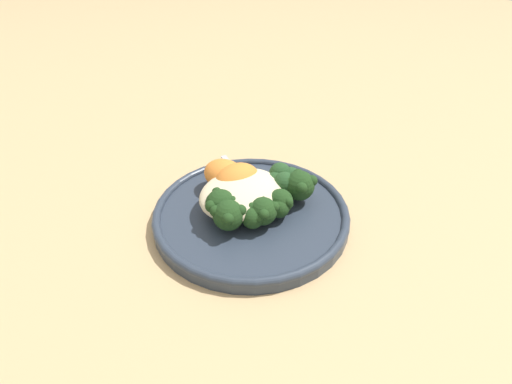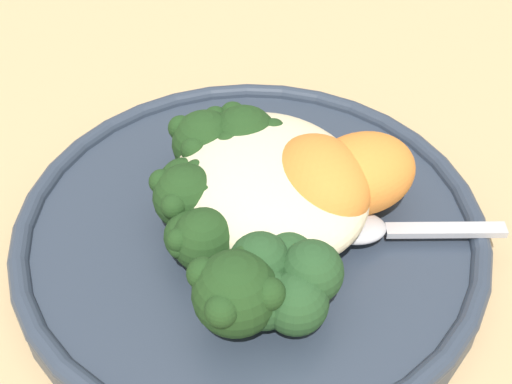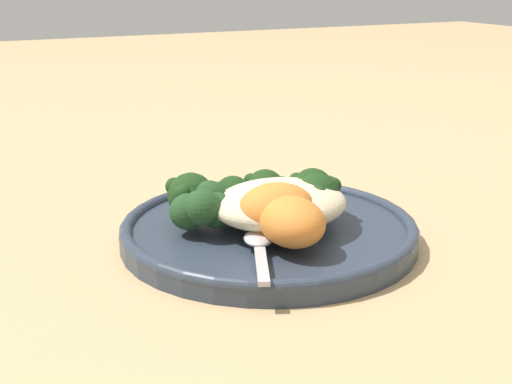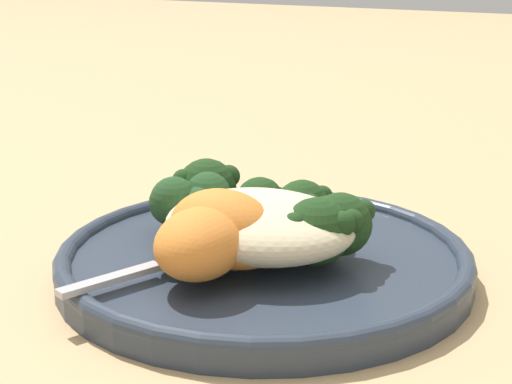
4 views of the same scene
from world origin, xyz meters
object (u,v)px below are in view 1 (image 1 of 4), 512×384
broccoli_stalk_2 (250,210)px  sweet_potato_chunk_0 (234,188)px  broccoli_stalk_5 (275,201)px  spoon (240,178)px  broccoli_stalk_3 (260,209)px  sweet_potato_chunk_1 (226,173)px  plate (251,213)px  broccoli_stalk_6 (293,187)px  sweet_potato_chunk_2 (230,187)px  broccoli_stalk_7 (271,188)px  sweet_potato_chunk_3 (236,181)px  broccoli_stalk_0 (223,204)px  kale_tuft (285,180)px  broccoli_stalk_1 (231,212)px  quinoa_mound (240,193)px  broccoli_stalk_4 (274,205)px

broccoli_stalk_2 → sweet_potato_chunk_0: (0.02, 0.05, 0.00)m
broccoli_stalk_5 → spoon: bearing=152.2°
broccoli_stalk_3 → sweet_potato_chunk_1: sweet_potato_chunk_1 is taller
plate → sweet_potato_chunk_0: size_ratio=3.81×
broccoli_stalk_6 → sweet_potato_chunk_2: (-0.06, 0.07, -0.00)m
broccoli_stalk_7 → sweet_potato_chunk_0: 0.05m
plate → sweet_potato_chunk_3: size_ratio=3.98×
broccoli_stalk_0 → kale_tuft: bearing=163.4°
broccoli_stalk_1 → broccoli_stalk_6: 0.10m
quinoa_mound → broccoli_stalk_3: (-0.01, -0.04, -0.00)m
quinoa_mound → broccoli_stalk_1: bearing=-151.9°
broccoli_stalk_3 → broccoli_stalk_4: (0.02, -0.00, -0.01)m
plate → kale_tuft: bearing=-8.4°
broccoli_stalk_3 → sweet_potato_chunk_2: bearing=-167.9°
broccoli_stalk_5 → broccoli_stalk_6: (0.04, -0.00, 0.00)m
broccoli_stalk_5 → broccoli_stalk_6: broccoli_stalk_6 is taller
broccoli_stalk_7 → sweet_potato_chunk_2: bearing=164.2°
broccoli_stalk_4 → sweet_potato_chunk_2: sweet_potato_chunk_2 is taller
broccoli_stalk_4 → broccoli_stalk_7: same height
plate → spoon: 0.07m
broccoli_stalk_0 → broccoli_stalk_1: broccoli_stalk_0 is taller
broccoli_stalk_2 → broccoli_stalk_4: 0.03m
broccoli_stalk_4 → sweet_potato_chunk_0: sweet_potato_chunk_0 is taller
plate → quinoa_mound: 0.03m
sweet_potato_chunk_0 → broccoli_stalk_5: bearing=-75.2°
quinoa_mound → broccoli_stalk_6: 0.07m
broccoli_stalk_4 → sweet_potato_chunk_3: size_ratio=1.18×
spoon → sweet_potato_chunk_2: bearing=140.1°
sweet_potato_chunk_1 → spoon: size_ratio=0.64×
sweet_potato_chunk_1 → kale_tuft: 0.09m
quinoa_mound → broccoli_stalk_5: size_ratio=1.27×
broccoli_stalk_4 → sweet_potato_chunk_1: sweet_potato_chunk_1 is taller
broccoli_stalk_2 → broccoli_stalk_6: bearing=115.5°
broccoli_stalk_0 → broccoli_stalk_3: 0.05m
broccoli_stalk_3 → kale_tuft: 0.07m
broccoli_stalk_5 → sweet_potato_chunk_3: bearing=175.0°
broccoli_stalk_2 → broccoli_stalk_7: same height
broccoli_stalk_2 → plate: bearing=166.3°
plate → sweet_potato_chunk_1: bearing=75.9°
sweet_potato_chunk_0 → sweet_potato_chunk_2: size_ratio=1.42×
broccoli_stalk_4 → spoon: bearing=155.2°
sweet_potato_chunk_2 → kale_tuft: (0.06, -0.05, 0.00)m
broccoli_stalk_0 → quinoa_mound: bearing=179.2°
sweet_potato_chunk_2 → kale_tuft: size_ratio=0.87×
broccoli_stalk_3 → sweet_potato_chunk_0: (0.01, 0.06, -0.00)m
broccoli_stalk_2 → broccoli_stalk_6: size_ratio=0.95×
broccoli_stalk_5 → spoon: size_ratio=0.97×
broccoli_stalk_1 → broccoli_stalk_3: broccoli_stalk_1 is taller
plate → broccoli_stalk_0: bearing=157.7°
broccoli_stalk_3 → sweet_potato_chunk_0: size_ratio=1.09×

